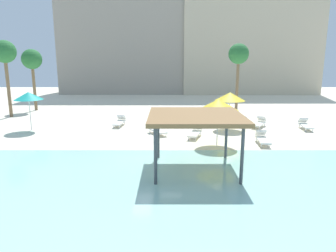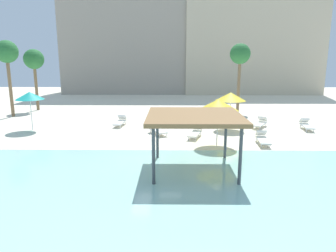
# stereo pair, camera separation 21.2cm
# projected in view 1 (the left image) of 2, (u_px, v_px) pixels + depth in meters

# --- Properties ---
(ground_plane) EXTENTS (80.00, 80.00, 0.00)m
(ground_plane) POSITION_uv_depth(u_px,v_px,m) (158.00, 159.00, 15.76)
(ground_plane) COLOR beige
(lagoon_water) EXTENTS (44.00, 13.50, 0.04)m
(lagoon_water) POSITION_uv_depth(u_px,v_px,m) (153.00, 208.00, 10.62)
(lagoon_water) COLOR #99D1C6
(lagoon_water) RESTS_ON ground
(shade_pavilion) EXTENTS (4.15, 4.15, 2.59)m
(shade_pavilion) POSITION_uv_depth(u_px,v_px,m) (195.00, 118.00, 13.77)
(shade_pavilion) COLOR #42474C
(shade_pavilion) RESTS_ON ground
(beach_umbrella_yellow_0) EXTENTS (2.14, 2.14, 2.65)m
(beach_umbrella_yellow_0) POSITION_uv_depth(u_px,v_px,m) (230.00, 96.00, 22.16)
(beach_umbrella_yellow_0) COLOR silver
(beach_umbrella_yellow_0) RESTS_ON ground
(beach_umbrella_yellow_2) EXTENTS (2.35, 2.35, 2.74)m
(beach_umbrella_yellow_2) POSITION_uv_depth(u_px,v_px,m) (218.00, 105.00, 17.82)
(beach_umbrella_yellow_2) COLOR silver
(beach_umbrella_yellow_2) RESTS_ON ground
(beach_umbrella_teal_3) EXTENTS (1.95, 1.95, 2.72)m
(beach_umbrella_teal_3) POSITION_uv_depth(u_px,v_px,m) (28.00, 96.00, 21.62)
(beach_umbrella_teal_3) COLOR silver
(beach_umbrella_teal_3) RESTS_ON ground
(lounge_chair_1) EXTENTS (0.81, 1.95, 0.74)m
(lounge_chair_1) POSITION_uv_depth(u_px,v_px,m) (119.00, 121.00, 23.55)
(lounge_chair_1) COLOR white
(lounge_chair_1) RESTS_ON ground
(lounge_chair_2) EXTENTS (1.13, 1.99, 0.74)m
(lounge_chair_2) POSITION_uv_depth(u_px,v_px,m) (195.00, 132.00, 20.16)
(lounge_chair_2) COLOR white
(lounge_chair_2) RESTS_ON ground
(lounge_chair_3) EXTENTS (0.81, 1.95, 0.74)m
(lounge_chair_3) POSITION_uv_depth(u_px,v_px,m) (305.00, 125.00, 22.46)
(lounge_chair_3) COLOR white
(lounge_chair_3) RESTS_ON ground
(lounge_chair_4) EXTENTS (1.43, 1.95, 0.74)m
(lounge_chair_4) POSITION_uv_depth(u_px,v_px,m) (156.00, 129.00, 21.00)
(lounge_chair_4) COLOR white
(lounge_chair_4) RESTS_ON ground
(lounge_chair_5) EXTENTS (1.49, 1.94, 0.74)m
(lounge_chair_5) POSITION_uv_depth(u_px,v_px,m) (259.00, 123.00, 23.12)
(lounge_chair_5) COLOR white
(lounge_chair_5) RESTS_ON ground
(lounge_chair_6) EXTENTS (0.76, 1.94, 0.74)m
(lounge_chair_6) POSITION_uv_depth(u_px,v_px,m) (262.00, 138.00, 18.62)
(lounge_chair_6) COLOR white
(lounge_chair_6) RESTS_ON ground
(palm_tree_0) EXTENTS (1.90, 1.90, 6.37)m
(palm_tree_0) POSITION_uv_depth(u_px,v_px,m) (238.00, 56.00, 29.06)
(palm_tree_0) COLOR brown
(palm_tree_0) RESTS_ON ground
(palm_tree_1) EXTENTS (1.90, 1.90, 6.51)m
(palm_tree_1) POSITION_uv_depth(u_px,v_px,m) (4.00, 54.00, 26.07)
(palm_tree_1) COLOR brown
(palm_tree_1) RESTS_ON ground
(palm_tree_2) EXTENTS (1.90, 1.90, 5.87)m
(palm_tree_2) POSITION_uv_depth(u_px,v_px,m) (31.00, 61.00, 29.66)
(palm_tree_2) COLOR brown
(palm_tree_2) RESTS_ON ground
(hotel_block_0) EXTENTS (23.54, 9.10, 17.30)m
(hotel_block_0) POSITION_uv_depth(u_px,v_px,m) (144.00, 33.00, 46.09)
(hotel_block_0) COLOR #9E9384
(hotel_block_0) RESTS_ON ground
(hotel_block_1) EXTENTS (19.05, 8.25, 14.47)m
(hotel_block_1) POSITION_uv_depth(u_px,v_px,m) (247.00, 43.00, 45.66)
(hotel_block_1) COLOR beige
(hotel_block_1) RESTS_ON ground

